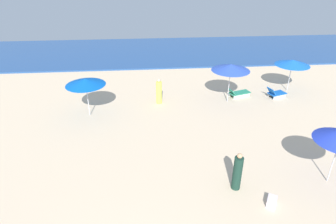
{
  "coord_description": "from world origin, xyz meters",
  "views": [
    {
      "loc": [
        0.74,
        -3.59,
        8.33
      ],
      "look_at": [
        1.87,
        9.81,
        1.2
      ],
      "focal_mm": 31.22,
      "sensor_mm": 36.0,
      "label": 1
    }
  ],
  "objects_px": {
    "umbrella_3": "(293,63)",
    "lounge_chair_3_0": "(276,93)",
    "umbrella_1": "(85,82)",
    "beachgoer_1": "(237,172)",
    "lounge_chair_2_0": "(239,93)",
    "umbrella_2": "(231,67)",
    "beachgoer_0": "(159,92)",
    "cooler_box_1": "(272,202)"
  },
  "relations": [
    {
      "from": "umbrella_3",
      "to": "lounge_chair_3_0",
      "type": "height_order",
      "value": "umbrella_3"
    },
    {
      "from": "umbrella_1",
      "to": "umbrella_3",
      "type": "distance_m",
      "value": 13.6
    },
    {
      "from": "umbrella_1",
      "to": "umbrella_2",
      "type": "bearing_deg",
      "value": 7.59
    },
    {
      "from": "umbrella_2",
      "to": "beachgoer_0",
      "type": "bearing_deg",
      "value": 178.24
    },
    {
      "from": "lounge_chair_2_0",
      "to": "cooler_box_1",
      "type": "xyz_separation_m",
      "value": [
        -1.63,
        -9.65,
        -0.11
      ]
    },
    {
      "from": "umbrella_2",
      "to": "lounge_chair_2_0",
      "type": "bearing_deg",
      "value": 35.04
    },
    {
      "from": "lounge_chair_2_0",
      "to": "cooler_box_1",
      "type": "distance_m",
      "value": 9.78
    },
    {
      "from": "umbrella_2",
      "to": "beachgoer_1",
      "type": "xyz_separation_m",
      "value": [
        -1.81,
        -7.98,
        -1.54
      ]
    },
    {
      "from": "umbrella_2",
      "to": "beachgoer_0",
      "type": "relative_size",
      "value": 1.51
    },
    {
      "from": "umbrella_2",
      "to": "beachgoer_1",
      "type": "bearing_deg",
      "value": -102.75
    },
    {
      "from": "beachgoer_0",
      "to": "beachgoer_1",
      "type": "relative_size",
      "value": 0.98
    },
    {
      "from": "beachgoer_0",
      "to": "umbrella_2",
      "type": "bearing_deg",
      "value": -171.21
    },
    {
      "from": "beachgoer_0",
      "to": "beachgoer_1",
      "type": "height_order",
      "value": "beachgoer_1"
    },
    {
      "from": "umbrella_2",
      "to": "beachgoer_0",
      "type": "distance_m",
      "value": 4.72
    },
    {
      "from": "lounge_chair_2_0",
      "to": "beachgoer_0",
      "type": "bearing_deg",
      "value": 77.95
    },
    {
      "from": "umbrella_3",
      "to": "lounge_chair_3_0",
      "type": "bearing_deg",
      "value": -141.01
    },
    {
      "from": "umbrella_2",
      "to": "umbrella_3",
      "type": "relative_size",
      "value": 1.1
    },
    {
      "from": "lounge_chair_2_0",
      "to": "beachgoer_1",
      "type": "relative_size",
      "value": 0.95
    },
    {
      "from": "lounge_chair_3_0",
      "to": "lounge_chair_2_0",
      "type": "bearing_deg",
      "value": 64.33
    },
    {
      "from": "lounge_chair_2_0",
      "to": "lounge_chair_3_0",
      "type": "relative_size",
      "value": 1.13
    },
    {
      "from": "lounge_chair_3_0",
      "to": "beachgoer_1",
      "type": "height_order",
      "value": "beachgoer_1"
    },
    {
      "from": "lounge_chair_3_0",
      "to": "umbrella_3",
      "type": "bearing_deg",
      "value": -69.52
    },
    {
      "from": "umbrella_1",
      "to": "beachgoer_0",
      "type": "bearing_deg",
      "value": 17.05
    },
    {
      "from": "umbrella_3",
      "to": "cooler_box_1",
      "type": "height_order",
      "value": "umbrella_3"
    },
    {
      "from": "cooler_box_1",
      "to": "umbrella_2",
      "type": "bearing_deg",
      "value": -154.94
    },
    {
      "from": "beachgoer_1",
      "to": "cooler_box_1",
      "type": "xyz_separation_m",
      "value": [
        1.1,
        -1.02,
        -0.64
      ]
    },
    {
      "from": "lounge_chair_2_0",
      "to": "cooler_box_1",
      "type": "bearing_deg",
      "value": 152.95
    },
    {
      "from": "umbrella_1",
      "to": "lounge_chair_2_0",
      "type": "xyz_separation_m",
      "value": [
        9.59,
        1.8,
        -1.86
      ]
    },
    {
      "from": "umbrella_1",
      "to": "umbrella_2",
      "type": "height_order",
      "value": "umbrella_2"
    },
    {
      "from": "lounge_chair_3_0",
      "to": "cooler_box_1",
      "type": "xyz_separation_m",
      "value": [
        -4.09,
        -9.34,
        -0.14
      ]
    },
    {
      "from": "umbrella_1",
      "to": "umbrella_3",
      "type": "height_order",
      "value": "umbrella_1"
    },
    {
      "from": "umbrella_1",
      "to": "lounge_chair_2_0",
      "type": "bearing_deg",
      "value": 10.64
    },
    {
      "from": "umbrella_2",
      "to": "lounge_chair_2_0",
      "type": "xyz_separation_m",
      "value": [
        0.92,
        0.65,
        -2.07
      ]
    },
    {
      "from": "umbrella_1",
      "to": "beachgoer_0",
      "type": "xyz_separation_m",
      "value": [
        4.21,
        1.29,
        -1.35
      ]
    },
    {
      "from": "umbrella_2",
      "to": "umbrella_3",
      "type": "height_order",
      "value": "umbrella_2"
    },
    {
      "from": "lounge_chair_3_0",
      "to": "cooler_box_1",
      "type": "distance_m",
      "value": 10.19
    },
    {
      "from": "umbrella_1",
      "to": "beachgoer_1",
      "type": "relative_size",
      "value": 1.35
    },
    {
      "from": "lounge_chair_2_0",
      "to": "umbrella_1",
      "type": "bearing_deg",
      "value": 83.18
    },
    {
      "from": "beachgoer_0",
      "to": "cooler_box_1",
      "type": "xyz_separation_m",
      "value": [
        3.75,
        -9.14,
        -0.63
      ]
    },
    {
      "from": "umbrella_1",
      "to": "umbrella_3",
      "type": "relative_size",
      "value": 1.0
    },
    {
      "from": "umbrella_2",
      "to": "cooler_box_1",
      "type": "height_order",
      "value": "umbrella_2"
    },
    {
      "from": "umbrella_2",
      "to": "cooler_box_1",
      "type": "xyz_separation_m",
      "value": [
        -0.71,
        -9.0,
        -2.18
      ]
    }
  ]
}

